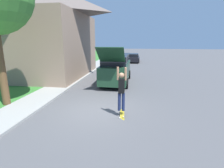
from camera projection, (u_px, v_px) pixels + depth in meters
name	position (u px, v px, depth m)	size (l,w,h in m)	color
ground_plane	(97.00, 109.00, 8.42)	(120.00, 120.00, 0.00)	#49494C
lawn	(24.00, 78.00, 15.31)	(10.00, 80.00, 0.08)	#2D6B28
sidewalk	(72.00, 79.00, 14.68)	(1.80, 80.00, 0.10)	gray
house	(30.00, 26.00, 15.52)	(10.50, 9.30, 8.46)	#89705B
suv_parked	(116.00, 68.00, 13.44)	(2.04, 5.89, 2.87)	#193823
car_down_street	(133.00, 58.00, 26.43)	(1.92, 4.60, 1.25)	black
skateboarder	(121.00, 89.00, 7.34)	(0.41, 0.22, 1.90)	#192347
skateboard	(122.00, 115.00, 7.62)	(0.28, 0.74, 0.33)	#A89323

